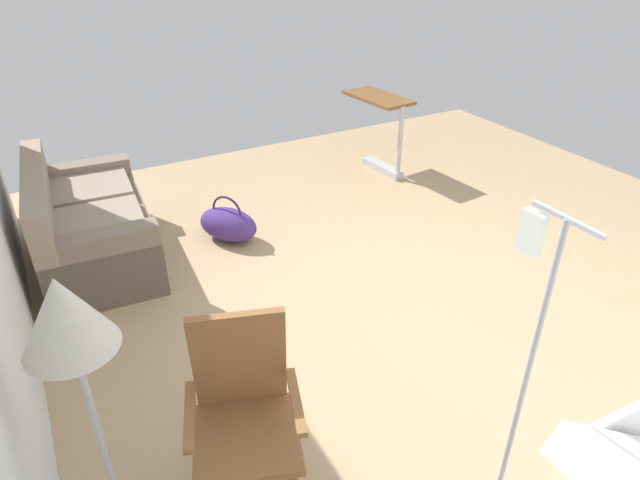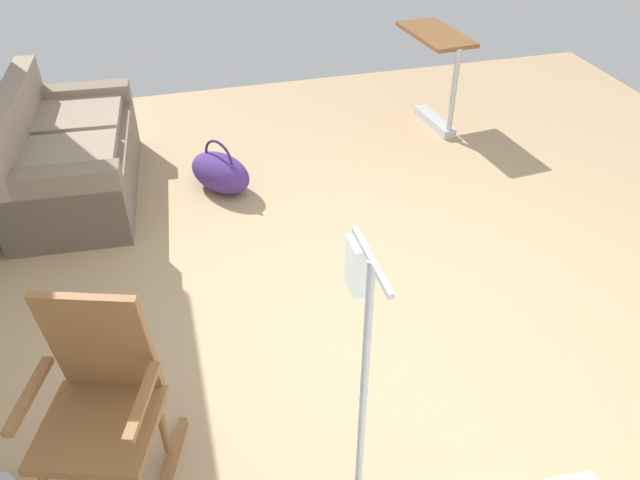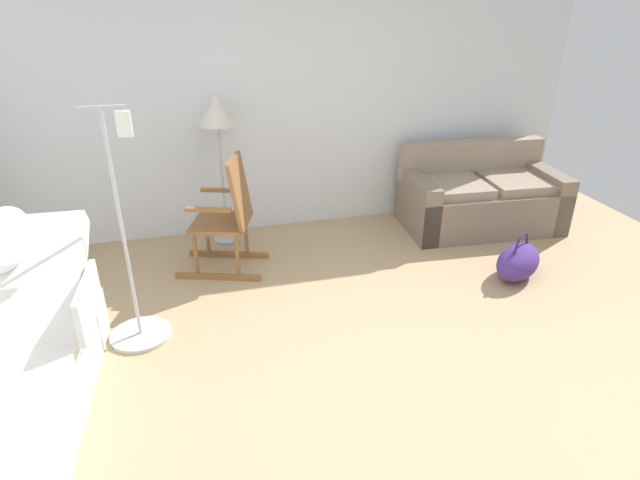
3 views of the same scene
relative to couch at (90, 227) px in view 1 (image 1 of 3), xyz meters
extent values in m
plane|color=tan|center=(-1.92, -1.89, -0.31)|extent=(7.40, 7.40, 0.00)
cube|color=silver|center=(-3.63, -1.67, 0.32)|extent=(0.06, 0.56, 0.28)
cube|color=#7D6C5C|center=(0.00, -0.03, -0.08)|extent=(1.65, 0.95, 0.45)
cube|color=gray|center=(-0.37, -0.05, 0.18)|extent=(0.71, 0.69, 0.10)
cube|color=gray|center=(0.36, -0.10, 0.18)|extent=(0.71, 0.69, 0.10)
cube|color=gray|center=(0.02, 0.31, 0.34)|extent=(1.61, 0.26, 0.40)
cube|color=#7D6C5C|center=(-0.71, 0.01, -0.01)|extent=(0.24, 0.86, 0.60)
cube|color=#7D6C5C|center=(0.71, -0.08, -0.01)|extent=(0.24, 0.86, 0.60)
cylinder|color=brown|center=(-2.63, -0.52, -0.06)|extent=(0.04, 0.04, 0.40)
cylinder|color=brown|center=(-2.51, -0.15, -0.06)|extent=(0.04, 0.04, 0.40)
cube|color=brown|center=(-2.74, -0.28, 0.14)|extent=(0.59, 0.60, 0.04)
cube|color=brown|center=(-2.55, -0.34, 0.44)|extent=(0.25, 0.45, 0.60)
cube|color=brown|center=(-2.84, -0.49, 0.36)|extent=(0.38, 0.16, 0.03)
cube|color=brown|center=(-2.69, -0.05, 0.36)|extent=(0.38, 0.16, 0.03)
cylinder|color=#B2B5BA|center=(-2.65, 0.30, 0.30)|extent=(0.03, 0.03, 1.15)
cone|color=beige|center=(-2.65, 0.30, 1.02)|extent=(0.34, 0.34, 0.30)
cube|color=#B2B5BA|center=(0.38, -3.21, -0.27)|extent=(0.61, 0.18, 0.08)
cylinder|color=black|center=(0.12, -3.23, -0.28)|extent=(0.07, 0.07, 0.06)
cylinder|color=black|center=(0.64, -3.18, -0.28)|extent=(0.07, 0.07, 0.06)
cylinder|color=#B2B5BA|center=(0.12, -3.23, 0.14)|extent=(0.05, 0.05, 0.74)
cube|color=brown|center=(0.52, -3.19, 0.51)|extent=(0.83, 0.47, 0.04)
ellipsoid|color=#472D7A|center=(-0.24, -1.11, -0.16)|extent=(0.64, 0.59, 0.30)
torus|color=#312055|center=(-0.24, -1.11, -0.03)|extent=(0.26, 0.19, 0.30)
cylinder|color=#B2B5BA|center=(-3.43, -1.19, 0.55)|extent=(0.02, 0.02, 1.65)
cube|color=#B2B5BA|center=(-3.43, -1.19, 1.37)|extent=(0.28, 0.02, 0.02)
cube|color=white|center=(-3.31, -1.19, 1.26)|extent=(0.09, 0.04, 0.16)
camera|label=1|loc=(-4.40, 0.25, 2.21)|focal=30.86mm
camera|label=2|loc=(-4.58, -0.74, 2.34)|focal=35.26mm
camera|label=3|loc=(-2.95, -4.60, 2.02)|focal=29.42mm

